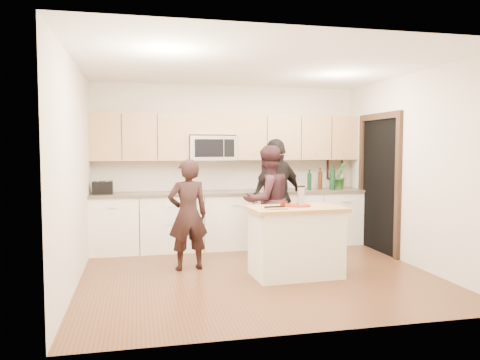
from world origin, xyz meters
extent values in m
plane|color=brown|center=(0.00, 0.00, 0.00)|extent=(4.50, 4.50, 0.00)
cube|color=beige|center=(0.00, 2.00, 1.35)|extent=(4.50, 0.02, 2.70)
cube|color=beige|center=(0.00, -2.00, 1.35)|extent=(4.50, 0.02, 2.70)
cube|color=beige|center=(-2.25, 0.00, 1.35)|extent=(0.02, 4.00, 2.70)
cube|color=beige|center=(2.25, 0.00, 1.35)|extent=(0.02, 4.00, 2.70)
cube|color=white|center=(0.00, 0.00, 2.70)|extent=(4.50, 4.00, 0.02)
cube|color=white|center=(0.00, 1.69, 0.45)|extent=(4.50, 0.62, 0.90)
cube|color=#71604B|center=(0.00, 1.68, 0.92)|extent=(4.50, 0.66, 0.04)
cube|color=tan|center=(-1.48, 1.83, 1.83)|extent=(1.55, 0.33, 0.75)
cube|color=tan|center=(1.17, 1.83, 1.83)|extent=(2.17, 0.33, 0.75)
cube|color=tan|center=(-0.31, 1.83, 2.04)|extent=(0.78, 0.33, 0.33)
cube|color=silver|center=(-0.31, 1.80, 1.65)|extent=(0.76, 0.40, 0.40)
cube|color=black|center=(-0.39, 1.60, 1.65)|extent=(0.47, 0.01, 0.29)
cube|color=black|center=(-0.06, 1.60, 1.65)|extent=(0.17, 0.01, 0.29)
cube|color=black|center=(2.24, 0.90, 1.05)|extent=(0.02, 1.05, 2.10)
cube|color=#311F13|center=(2.22, 0.33, 1.05)|extent=(0.06, 0.10, 2.10)
cube|color=#311F13|center=(2.22, 1.48, 1.05)|extent=(0.06, 0.10, 2.10)
cube|color=#311F13|center=(2.22, 0.90, 2.15)|extent=(0.06, 1.25, 0.10)
cube|color=black|center=(1.95, 1.99, 1.28)|extent=(0.30, 0.03, 0.38)
cube|color=tan|center=(1.95, 1.97, 1.28)|extent=(0.24, 0.00, 0.32)
cube|color=white|center=(-0.95, 1.38, 0.70)|extent=(0.34, 0.01, 0.48)
cube|color=white|center=(-0.95, 1.67, 0.94)|extent=(0.34, 0.60, 0.01)
cube|color=white|center=(0.46, -0.20, 0.42)|extent=(1.14, 0.70, 0.85)
cube|color=tan|center=(0.46, -0.20, 0.88)|extent=(1.24, 0.77, 0.05)
cylinder|color=#9A250E|center=(0.51, -0.12, 0.91)|extent=(0.34, 0.34, 0.02)
cube|color=silver|center=(0.53, -0.17, 1.03)|extent=(0.08, 0.05, 0.24)
cube|color=black|center=(0.53, -0.17, 1.16)|extent=(0.09, 0.06, 0.02)
cylinder|color=maroon|center=(0.27, -0.23, 0.94)|extent=(0.07, 0.07, 0.09)
cube|color=tan|center=(0.15, -0.32, 0.91)|extent=(0.26, 0.19, 0.02)
cube|color=black|center=(0.14, -0.31, 0.92)|extent=(0.26, 0.05, 0.02)
cube|color=silver|center=(0.21, -0.43, 0.92)|extent=(0.22, 0.04, 0.01)
cube|color=black|center=(-2.05, 1.67, 1.04)|extent=(0.31, 0.25, 0.19)
cube|color=silver|center=(-2.12, 1.67, 1.14)|extent=(0.03, 0.18, 0.00)
cube|color=silver|center=(-1.98, 1.67, 1.14)|extent=(0.03, 0.18, 0.00)
cylinder|color=black|center=(1.34, 1.64, 1.11)|extent=(0.07, 0.07, 0.35)
cylinder|color=#3E220B|center=(1.58, 1.74, 1.12)|extent=(0.08, 0.08, 0.37)
cylinder|color=black|center=(1.80, 1.77, 1.11)|extent=(0.07, 0.07, 0.34)
cylinder|color=#AAAB86|center=(1.98, 1.75, 1.10)|extent=(0.08, 0.08, 0.33)
cylinder|color=black|center=(1.73, 1.56, 1.14)|extent=(0.08, 0.08, 0.41)
imported|color=#31722D|center=(1.92, 1.72, 1.17)|extent=(0.32, 0.33, 0.47)
imported|color=black|center=(-0.86, 0.43, 0.75)|extent=(0.59, 0.43, 1.51)
imported|color=#32191D|center=(0.42, 1.02, 0.84)|extent=(0.98, 0.87, 1.69)
imported|color=black|center=(0.61, 1.13, 0.90)|extent=(1.13, 0.91, 1.80)
camera|label=1|loc=(-1.52, -5.85, 1.66)|focal=35.00mm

